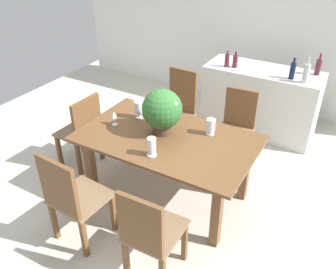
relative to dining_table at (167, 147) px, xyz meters
The scene contains 19 objects.
ground_plane 0.67m from the dining_table, 90.00° to the left, with size 7.04×7.04×0.00m, color beige.
back_wall 2.85m from the dining_table, 90.00° to the left, with size 6.40×0.10×2.60m, color white.
dining_table is the anchor object (origin of this frame).
chair_near_left 1.09m from the dining_table, 112.43° to the right, with size 0.50×0.50×1.00m.
chair_far_right 1.07m from the dining_table, 67.96° to the left, with size 0.44×0.46×0.96m.
chair_near_right 1.08m from the dining_table, 67.73° to the right, with size 0.44×0.49×0.97m.
chair_far_left 1.08m from the dining_table, 111.88° to the left, with size 0.44×0.46×1.05m.
chair_head_end 1.17m from the dining_table, behind, with size 0.42×0.48×0.93m.
flower_centerpiece 0.39m from the dining_table, 148.00° to the left, with size 0.41×0.41×0.48m.
crystal_vase_left 0.57m from the dining_table, 157.54° to the left, with size 0.10×0.10×0.20m.
crystal_vase_center_near 0.50m from the dining_table, 37.65° to the left, with size 0.09×0.09×0.18m.
crystal_vase_right 0.42m from the dining_table, 84.01° to the right, with size 0.10×0.10×0.19m.
wine_glass 0.66m from the dining_table, behind, with size 0.06×0.06×0.16m.
kitchen_counter 1.94m from the dining_table, 77.80° to the left, with size 1.54×0.62×0.94m, color silver.
wine_bottle_tall 2.34m from the dining_table, 62.97° to the left, with size 0.07×0.07×0.28m.
wine_bottle_amber 1.96m from the dining_table, 65.60° to the left, with size 0.07×0.07×0.27m.
wine_bottle_clear 1.81m from the dining_table, 88.91° to the left, with size 0.07×0.07×0.22m.
wine_bottle_dark 2.00m from the dining_table, 60.49° to the left, with size 0.08×0.08×0.32m.
wine_bottle_green 1.78m from the dining_table, 92.33° to the left, with size 0.06×0.06×0.23m.
Camera 1 is at (1.54, -2.84, 2.69)m, focal length 38.10 mm.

